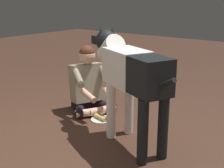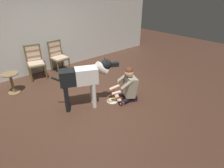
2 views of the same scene
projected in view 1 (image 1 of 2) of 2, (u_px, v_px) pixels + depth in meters
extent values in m
plane|color=#462B20|center=(92.00, 139.00, 3.17)|extent=(15.66, 15.66, 0.00)
cube|color=black|center=(86.00, 103.00, 4.02)|extent=(0.36, 0.41, 0.12)
cylinder|color=black|center=(102.00, 105.00, 3.95)|extent=(0.40, 0.11, 0.11)
cylinder|color=#EAB495|center=(102.00, 110.00, 3.80)|extent=(0.21, 0.37, 0.09)
cylinder|color=black|center=(80.00, 109.00, 3.82)|extent=(0.34, 0.38, 0.11)
cylinder|color=#EAB495|center=(90.00, 112.00, 3.72)|extent=(0.26, 0.36, 0.09)
cube|color=gray|center=(87.00, 82.00, 3.91)|extent=(0.42, 0.48, 0.50)
cylinder|color=gray|center=(104.00, 73.00, 3.83)|extent=(0.30, 0.19, 0.24)
cylinder|color=#EAB495|center=(107.00, 93.00, 3.69)|extent=(0.26, 0.21, 0.12)
cylinder|color=gray|center=(78.00, 76.00, 3.68)|extent=(0.30, 0.19, 0.24)
cylinder|color=#EAB495|center=(88.00, 95.00, 3.58)|extent=(0.28, 0.14, 0.12)
sphere|color=#EAB495|center=(87.00, 56.00, 3.79)|extent=(0.21, 0.21, 0.21)
sphere|color=#572E1A|center=(87.00, 53.00, 3.78)|extent=(0.19, 0.19, 0.19)
cylinder|color=white|center=(111.00, 110.00, 3.13)|extent=(0.10, 0.10, 0.59)
cylinder|color=white|center=(129.00, 107.00, 3.22)|extent=(0.10, 0.10, 0.59)
cylinder|color=black|center=(143.00, 132.00, 2.62)|extent=(0.10, 0.10, 0.59)
cylinder|color=black|center=(163.00, 128.00, 2.72)|extent=(0.10, 0.10, 0.59)
cube|color=white|center=(127.00, 67.00, 2.94)|extent=(0.56, 0.47, 0.34)
cube|color=black|center=(148.00, 75.00, 2.63)|extent=(0.49, 0.43, 0.33)
cylinder|color=white|center=(111.00, 49.00, 3.19)|extent=(0.40, 0.34, 0.33)
sphere|color=black|center=(106.00, 41.00, 3.26)|extent=(0.23, 0.23, 0.23)
cube|color=black|center=(99.00, 40.00, 3.43)|extent=(0.20, 0.17, 0.09)
cone|color=black|center=(101.00, 33.00, 3.20)|extent=(0.11, 0.11, 0.10)
cone|color=black|center=(112.00, 32.00, 3.26)|extent=(0.11, 0.11, 0.10)
cylinder|color=black|center=(163.00, 86.00, 2.45)|extent=(0.29, 0.17, 0.20)
cylinder|color=silver|center=(102.00, 119.00, 3.64)|extent=(0.26, 0.26, 0.01)
cylinder|color=#DABB6E|center=(103.00, 117.00, 3.65)|extent=(0.20, 0.09, 0.05)
cylinder|color=#DABB6E|center=(100.00, 118.00, 3.62)|extent=(0.20, 0.09, 0.05)
cylinder|color=#9F5035|center=(102.00, 117.00, 3.63)|extent=(0.21, 0.08, 0.04)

